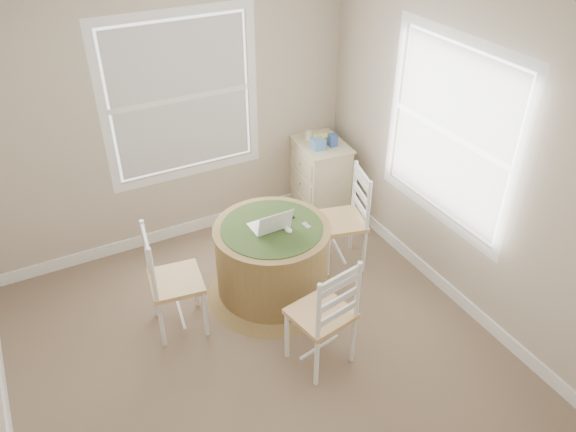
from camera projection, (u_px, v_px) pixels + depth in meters
room at (262, 197)px, 3.89m from camera, size 3.64×3.64×2.64m
round_table at (272, 258)px, 4.80m from camera, size 1.16×1.16×0.70m
chair_left at (176, 281)px, 4.42m from camera, size 0.45×0.47×0.95m
chair_near at (321, 313)px, 4.11m from camera, size 0.49×0.47×0.95m
chair_right at (341, 221)px, 5.11m from camera, size 0.49×0.51×0.95m
laptop at (270, 225)px, 4.61m from camera, size 0.31×0.28×0.22m
mouse at (288, 230)px, 4.59m from camera, size 0.06×0.09×0.03m
phone at (306, 226)px, 4.65m from camera, size 0.05×0.09×0.02m
keys at (290, 218)px, 4.74m from camera, size 0.06×0.05×0.02m
corner_chest at (320, 179)px, 5.86m from camera, size 0.51×0.66×0.83m
tissue_box at (318, 144)px, 5.50m from camera, size 0.13×0.13×0.10m
box_yellow at (322, 138)px, 5.66m from camera, size 0.16×0.11×0.06m
box_blue at (334, 140)px, 5.55m from camera, size 0.09×0.09×0.12m
cup_cream at (308, 135)px, 5.69m from camera, size 0.07×0.07×0.09m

